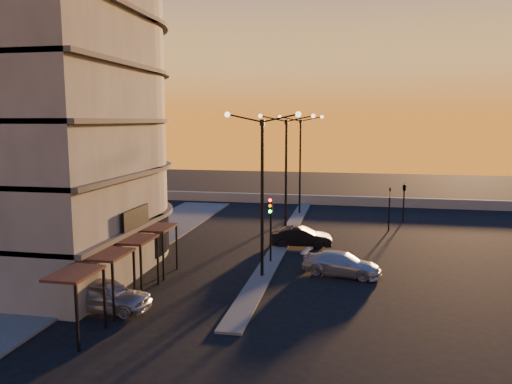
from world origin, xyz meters
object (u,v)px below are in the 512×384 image
at_px(streetlamp_mid, 286,166).
at_px(traffic_light_main, 270,219).
at_px(car_wagon, 341,264).
at_px(car_hatchback, 104,295).
at_px(car_sedan, 302,237).

height_order(streetlamp_mid, traffic_light_main, streetlamp_mid).
bearing_deg(car_wagon, traffic_light_main, 84.27).
relative_size(car_hatchback, car_wagon, 0.99).
distance_m(streetlamp_mid, car_wagon, 10.90).
relative_size(streetlamp_mid, car_wagon, 2.06).
bearing_deg(streetlamp_mid, traffic_light_main, -90.00).
relative_size(car_hatchback, car_sedan, 1.05).
xyz_separation_m(traffic_light_main, car_wagon, (4.50, -1.50, -2.22)).
relative_size(car_sedan, car_wagon, 0.94).
xyz_separation_m(streetlamp_mid, car_hatchback, (-6.50, -16.44, -4.82)).
xyz_separation_m(car_hatchback, car_sedan, (8.00, 13.96, -0.06)).
distance_m(car_hatchback, car_sedan, 16.09).
relative_size(streetlamp_mid, car_sedan, 2.20).
bearing_deg(car_sedan, car_hatchback, 146.49).
distance_m(streetlamp_mid, car_sedan, 5.67).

